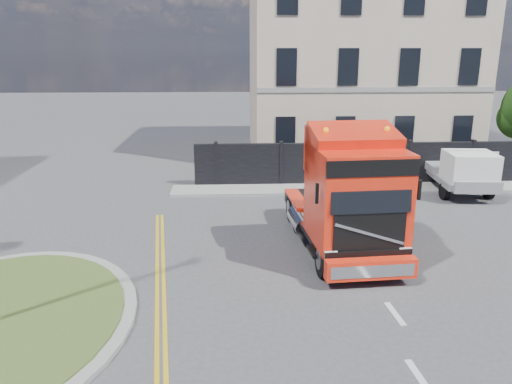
{
  "coord_description": "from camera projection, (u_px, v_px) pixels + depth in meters",
  "views": [
    {
      "loc": [
        -1.23,
        -13.44,
        6.24
      ],
      "look_at": [
        -0.51,
        1.79,
        1.8
      ],
      "focal_mm": 35.0,
      "sensor_mm": 36.0,
      "label": 1
    }
  ],
  "objects": [
    {
      "name": "ground",
      "position": [
        276.0,
        267.0,
        14.69
      ],
      "size": [
        120.0,
        120.0,
        0.0
      ],
      "primitive_type": "plane",
      "color": "#424244",
      "rests_on": "ground"
    },
    {
      "name": "hoarding_fence",
      "position": [
        399.0,
        164.0,
        23.34
      ],
      "size": [
        18.8,
        0.25,
        2.0
      ],
      "color": "black",
      "rests_on": "ground"
    },
    {
      "name": "georgian_building",
      "position": [
        355.0,
        55.0,
        29.18
      ],
      "size": [
        12.3,
        10.3,
        12.8
      ],
      "color": "beige",
      "rests_on": "ground"
    },
    {
      "name": "pavement_far",
      "position": [
        392.0,
        188.0,
        22.72
      ],
      "size": [
        20.0,
        1.6,
        0.12
      ],
      "primitive_type": "cube",
      "color": "gray",
      "rests_on": "ground"
    },
    {
      "name": "truck",
      "position": [
        349.0,
        200.0,
        15.09
      ],
      "size": [
        2.92,
        6.79,
        3.98
      ],
      "rotation": [
        0.0,
        0.0,
        0.07
      ],
      "color": "black",
      "rests_on": "ground"
    },
    {
      "name": "flatbed_pickup",
      "position": [
        463.0,
        171.0,
        21.56
      ],
      "size": [
        2.33,
        4.99,
        2.02
      ],
      "rotation": [
        0.0,
        0.0,
        -0.09
      ],
      "color": "gray",
      "rests_on": "ground"
    }
  ]
}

